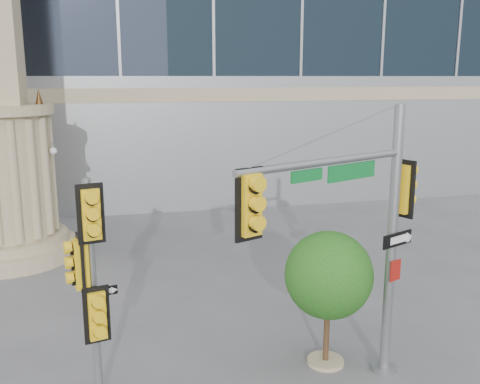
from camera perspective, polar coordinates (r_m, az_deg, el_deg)
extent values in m
plane|color=#545456|center=(11.52, 0.64, -19.02)|extent=(120.00, 120.00, 0.00)
cylinder|color=tan|center=(19.76, -23.32, -5.67)|extent=(4.40, 4.40, 0.50)
cylinder|color=tan|center=(19.64, -23.42, -4.56)|extent=(3.80, 3.80, 0.30)
cylinder|color=tan|center=(19.17, -23.96, 1.61)|extent=(3.00, 3.00, 4.00)
cone|color=#472D14|center=(18.72, -20.68, 9.52)|extent=(0.24, 0.24, 0.50)
cylinder|color=slate|center=(12.05, 15.09, -17.67)|extent=(0.51, 0.51, 0.11)
cylinder|color=slate|center=(10.98, 15.87, -5.40)|extent=(0.20, 0.20, 5.48)
cylinder|color=slate|center=(9.14, 9.16, 3.19)|extent=(3.57, 1.64, 0.13)
cube|color=#0D712A|center=(9.63, 11.85, 2.16)|extent=(1.10, 0.51, 0.29)
cube|color=yellow|center=(8.16, 0.96, -1.33)|extent=(0.56, 0.43, 1.14)
cube|color=yellow|center=(10.91, 17.02, 0.36)|extent=(0.43, 0.56, 1.14)
cube|color=black|center=(10.87, 16.44, -4.87)|extent=(0.78, 0.36, 0.27)
cube|color=#A6150F|center=(11.07, 16.24, -8.03)|extent=(0.28, 0.14, 0.42)
cylinder|color=slate|center=(10.21, -15.37, -10.37)|extent=(0.15, 0.15, 4.25)
cube|color=yellow|center=(9.56, -15.65, -2.26)|extent=(0.51, 0.34, 1.06)
cube|color=yellow|center=(9.97, -16.63, -7.34)|extent=(0.34, 0.51, 1.06)
cube|color=yellow|center=(10.18, -15.04, -12.52)|extent=(0.51, 0.34, 1.06)
cube|color=black|center=(10.13, -14.41, -10.24)|extent=(0.52, 0.15, 0.17)
cylinder|color=tan|center=(12.07, 9.10, -17.39)|extent=(0.78, 0.78, 0.09)
cylinder|color=#382314|center=(11.73, 9.23, -14.25)|extent=(0.12, 0.12, 1.56)
sphere|color=#135615|center=(11.24, 9.44, -8.71)|extent=(1.82, 1.82, 1.82)
sphere|color=#135615|center=(11.67, 10.77, -9.33)|extent=(1.13, 1.13, 1.13)
sphere|color=#135615|center=(11.03, 8.36, -10.30)|extent=(0.95, 0.95, 0.95)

